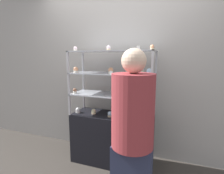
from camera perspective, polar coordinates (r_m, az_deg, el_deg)
ground_plane at (r=2.72m, az=0.00°, el=-23.13°), size 20.00×20.00×0.00m
back_wall at (r=2.64m, az=2.64°, el=5.81°), size 8.00×0.05×2.60m
display_base at (r=2.55m, az=0.00°, el=-16.52°), size 1.11×0.42×0.70m
display_riser_lower at (r=2.35m, az=0.00°, el=-2.91°), size 1.11×0.42×0.29m
display_riser_middle at (r=2.31m, az=0.00°, el=4.07°), size 1.11×0.42×0.29m
display_riser_upper at (r=2.30m, az=0.00°, el=11.20°), size 1.11×0.42×0.29m
layer_cake_centerpiece at (r=2.32m, az=2.68°, el=-1.25°), size 0.22×0.22×0.10m
sheet_cake_frosted at (r=2.24m, az=7.49°, el=5.14°), size 0.20×0.13×0.06m
cupcake_0 at (r=2.55m, az=-11.07°, el=-7.48°), size 0.07×0.07×0.07m
cupcake_1 at (r=2.46m, az=-5.97°, el=-7.98°), size 0.07×0.07×0.07m
cupcake_2 at (r=2.34m, az=-0.73°, el=-8.85°), size 0.07×0.07×0.07m
cupcake_3 at (r=2.27m, az=4.99°, el=-9.53°), size 0.07×0.07×0.07m
cupcake_4 at (r=2.23m, az=11.37°, el=-10.04°), size 0.07×0.07×0.07m
price_tag_0 at (r=2.19m, az=2.36°, el=-10.45°), size 0.04×0.00×0.04m
cupcake_5 at (r=2.47m, az=-12.04°, el=-1.22°), size 0.05×0.05×0.07m
cupcake_6 at (r=2.15m, az=12.22°, el=-2.79°), size 0.05×0.05×0.07m
price_tag_1 at (r=2.09m, az=4.96°, el=-3.31°), size 0.04×0.00×0.04m
cupcake_7 at (r=2.42m, az=-11.72°, el=5.49°), size 0.07×0.07×0.08m
cupcake_8 at (r=2.22m, az=-0.40°, el=5.35°), size 0.07×0.07×0.08m
cupcake_9 at (r=2.08m, az=12.06°, el=4.87°), size 0.07×0.07×0.08m
price_tag_2 at (r=2.11m, az=-0.31°, el=4.73°), size 0.04×0.00×0.04m
cupcake_10 at (r=2.46m, az=-11.86°, el=12.09°), size 0.05×0.05×0.06m
cupcake_11 at (r=2.22m, az=-1.12°, el=12.59°), size 0.05×0.05×0.06m
cupcake_12 at (r=2.15m, az=12.98°, el=12.47°), size 0.05×0.05×0.06m
price_tag_3 at (r=2.01m, az=8.56°, el=12.58°), size 0.04×0.00×0.04m
customer_figure at (r=1.55m, az=6.68°, el=-14.95°), size 0.36×0.36×1.54m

